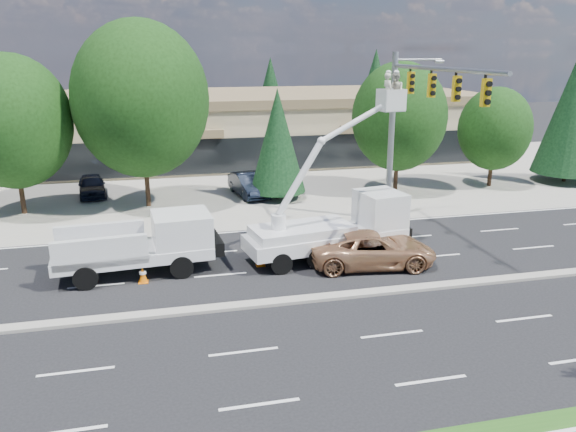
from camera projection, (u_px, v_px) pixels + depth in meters
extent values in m
plane|color=black|center=(230.00, 308.00, 20.61)|extent=(140.00, 140.00, 0.00)
cube|color=gray|center=(193.00, 185.00, 39.28)|extent=(140.00, 22.00, 0.01)
cube|color=gray|center=(230.00, 306.00, 20.60)|extent=(120.00, 0.55, 0.12)
cube|color=tan|center=(184.00, 130.00, 47.89)|extent=(50.00, 15.00, 5.00)
cube|color=brown|center=(182.00, 98.00, 47.13)|extent=(50.40, 15.40, 0.70)
cube|color=black|center=(190.00, 157.00, 41.13)|extent=(48.00, 0.12, 2.60)
cylinder|color=#332114|center=(21.00, 189.00, 32.02)|extent=(0.28, 0.28, 2.92)
ellipsoid|color=black|center=(12.00, 122.00, 30.93)|extent=(6.49, 6.49, 7.47)
cylinder|color=#332114|center=(147.00, 178.00, 33.46)|extent=(0.28, 0.28, 3.52)
ellipsoid|color=black|center=(141.00, 99.00, 32.14)|extent=(7.82, 7.82, 8.99)
cylinder|color=#332114|center=(278.00, 192.00, 35.58)|extent=(0.26, 0.26, 0.80)
cone|color=black|center=(278.00, 141.00, 34.64)|extent=(3.50, 3.50, 6.39)
cylinder|color=#332114|center=(396.00, 171.00, 37.04)|extent=(0.28, 0.28, 2.74)
ellipsoid|color=black|center=(399.00, 117.00, 36.01)|extent=(6.09, 6.09, 7.00)
cylinder|color=#332114|center=(490.00, 170.00, 38.63)|extent=(0.28, 0.28, 2.19)
ellipsoid|color=black|center=(495.00, 129.00, 37.82)|extent=(4.87, 4.87, 5.60)
cylinder|color=#332114|center=(564.00, 176.00, 40.13)|extent=(0.26, 0.26, 0.80)
cone|color=black|center=(574.00, 111.00, 38.81)|extent=(4.76, 4.76, 8.69)
cylinder|color=#332114|center=(140.00, 135.00, 58.83)|extent=(0.26, 0.26, 0.80)
cone|color=black|center=(136.00, 83.00, 57.27)|extent=(5.50, 5.50, 10.06)
cylinder|color=#332114|center=(271.00, 131.00, 61.86)|extent=(0.26, 0.26, 0.80)
cone|color=black|center=(271.00, 94.00, 60.70)|extent=(4.21, 4.21, 7.69)
cylinder|color=#332114|center=(373.00, 128.00, 64.46)|extent=(0.26, 0.26, 0.80)
cone|color=black|center=(375.00, 88.00, 63.17)|extent=(4.64, 4.64, 8.48)
cylinder|color=gray|center=(391.00, 139.00, 30.08)|extent=(0.32, 0.32, 9.00)
cylinder|color=gray|center=(442.00, 69.00, 24.32)|extent=(0.20, 10.00, 0.20)
cylinder|color=gray|center=(419.00, 60.00, 29.19)|extent=(2.60, 0.12, 0.12)
cube|color=gold|center=(411.00, 83.00, 27.34)|extent=(0.32, 0.22, 1.05)
cube|color=gold|center=(432.00, 86.00, 25.28)|extent=(0.32, 0.22, 1.05)
cube|color=gold|center=(456.00, 89.00, 23.23)|extent=(0.32, 0.22, 1.05)
cube|color=gold|center=(486.00, 93.00, 21.18)|extent=(0.32, 0.22, 1.05)
cube|color=silver|center=(134.00, 253.00, 23.51)|extent=(6.62, 2.90, 0.48)
cube|color=silver|center=(182.00, 232.00, 23.90)|extent=(2.55, 2.50, 1.61)
cube|color=black|center=(198.00, 225.00, 24.04)|extent=(0.26, 2.04, 1.07)
cube|color=silver|center=(100.00, 237.00, 23.91)|extent=(3.67, 0.63, 1.18)
cube|color=silver|center=(100.00, 253.00, 22.05)|extent=(3.67, 0.63, 1.18)
cube|color=silver|center=(326.00, 238.00, 25.34)|extent=(7.64, 3.38, 0.65)
cube|color=silver|center=(380.00, 211.00, 26.07)|extent=(2.17, 2.44, 1.85)
cube|color=black|center=(393.00, 207.00, 26.28)|extent=(0.37, 1.83, 1.11)
cube|color=silver|center=(302.00, 231.00, 24.75)|extent=(4.71, 2.81, 0.46)
cylinder|color=silver|center=(279.00, 223.00, 24.20)|extent=(0.65, 0.65, 0.74)
cube|color=silver|center=(391.00, 100.00, 24.71)|extent=(1.14, 0.98, 1.00)
imported|color=beige|center=(388.00, 91.00, 24.53)|extent=(0.47, 0.63, 1.59)
imported|color=beige|center=(396.00, 91.00, 24.68)|extent=(0.72, 0.86, 1.59)
ellipsoid|color=white|center=(389.00, 72.00, 24.30)|extent=(0.24, 0.24, 0.17)
ellipsoid|color=white|center=(397.00, 72.00, 24.45)|extent=(0.24, 0.24, 0.17)
cube|color=orange|center=(143.00, 282.00, 22.88)|extent=(0.40, 0.40, 0.03)
cone|color=orange|center=(143.00, 274.00, 22.79)|extent=(0.36, 0.36, 0.70)
cylinder|color=white|center=(143.00, 273.00, 22.77)|extent=(0.29, 0.29, 0.10)
cube|color=orange|center=(260.00, 265.00, 24.65)|extent=(0.40, 0.40, 0.03)
cone|color=orange|center=(260.00, 258.00, 24.55)|extent=(0.36, 0.36, 0.70)
cylinder|color=white|center=(260.00, 257.00, 24.53)|extent=(0.29, 0.29, 0.10)
cube|color=orange|center=(407.00, 251.00, 26.37)|extent=(0.40, 0.40, 0.03)
cone|color=orange|center=(407.00, 244.00, 26.28)|extent=(0.36, 0.36, 0.70)
cylinder|color=white|center=(408.00, 243.00, 26.26)|extent=(0.29, 0.29, 0.10)
imported|color=tan|center=(373.00, 249.00, 24.44)|extent=(5.79, 3.25, 1.53)
imported|color=black|center=(92.00, 185.00, 36.12)|extent=(2.14, 4.23, 1.38)
imported|color=black|center=(249.00, 185.00, 36.16)|extent=(2.23, 4.66, 1.48)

